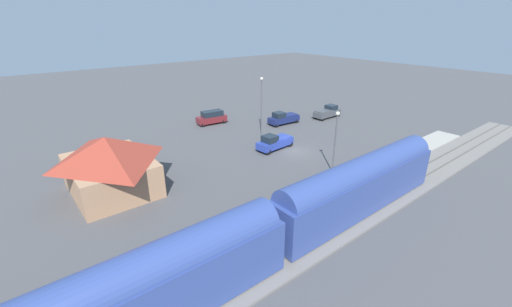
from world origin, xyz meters
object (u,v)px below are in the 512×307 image
(pedestrian_waiting_far, at_px, (370,161))
(suv_maroon, at_px, (212,117))
(pickup_blue, at_px, (274,142))
(light_pole_near_platform, at_px, (336,134))
(pickup_navy, at_px, (283,118))
(pedestrian_on_platform, at_px, (376,155))
(pickup_charcoal, at_px, (328,112))
(station_building, at_px, (109,163))
(light_pole_lot_center, at_px, (261,100))

(pedestrian_waiting_far, distance_m, suv_maroon, 27.59)
(suv_maroon, distance_m, pickup_blue, 15.20)
(light_pole_near_platform, bearing_deg, pickup_navy, -25.91)
(pedestrian_on_platform, xyz_separation_m, suv_maroon, (26.72, 6.32, -0.13))
(pedestrian_on_platform, relative_size, pedestrian_waiting_far, 1.00)
(light_pole_near_platform, bearing_deg, suv_maroon, 2.19)
(suv_maroon, height_order, pickup_charcoal, suv_maroon)
(station_building, height_order, light_pole_lot_center, light_pole_lot_center)
(suv_maroon, height_order, light_pole_lot_center, light_pole_lot_center)
(pedestrian_on_platform, distance_m, light_pole_lot_center, 18.04)
(light_pole_lot_center, bearing_deg, station_building, 99.74)
(pickup_blue, relative_size, light_pole_near_platform, 0.78)
(pickup_charcoal, height_order, light_pole_lot_center, light_pole_lot_center)
(pedestrian_on_platform, bearing_deg, light_pole_near_platform, 68.74)
(pedestrian_on_platform, height_order, light_pole_near_platform, light_pole_near_platform)
(pedestrian_on_platform, bearing_deg, pedestrian_waiting_far, 104.62)
(pedestrian_on_platform, xyz_separation_m, pickup_navy, (19.15, -2.91, -0.25))
(light_pole_lot_center, bearing_deg, light_pole_near_platform, 172.75)
(light_pole_lot_center, bearing_deg, pedestrian_on_platform, -168.67)
(pickup_charcoal, relative_size, light_pole_lot_center, 0.63)
(pedestrian_waiting_far, xyz_separation_m, pickup_navy, (19.70, -5.02, -0.25))
(pedestrian_waiting_far, distance_m, light_pole_near_platform, 5.31)
(pickup_navy, bearing_deg, pedestrian_waiting_far, 165.70)
(suv_maroon, bearing_deg, light_pole_lot_center, -163.18)
(pickup_charcoal, bearing_deg, pedestrian_on_platform, 145.52)
(station_building, relative_size, light_pole_near_platform, 1.43)
(light_pole_near_platform, bearing_deg, pickup_blue, 3.03)
(pedestrian_waiting_far, xyz_separation_m, light_pole_near_platform, (2.64, 3.26, 3.25))
(station_building, distance_m, light_pole_near_platform, 23.85)
(station_building, xyz_separation_m, pickup_charcoal, (3.75, -38.09, -1.99))
(suv_maroon, bearing_deg, station_building, 123.80)
(pickup_blue, bearing_deg, light_pole_lot_center, -23.04)
(pedestrian_waiting_far, height_order, light_pole_near_platform, light_pole_near_platform)
(station_building, distance_m, pickup_blue, 20.67)
(pedestrian_on_platform, bearing_deg, pickup_blue, 27.01)
(pickup_charcoal, bearing_deg, suv_maroon, 61.78)
(pickup_blue, xyz_separation_m, light_pole_lot_center, (5.70, -2.43, 4.33))
(light_pole_lot_center, bearing_deg, pedestrian_waiting_far, -175.70)
(station_building, xyz_separation_m, light_pole_lot_center, (3.94, -22.93, 2.34))
(pickup_navy, bearing_deg, pickup_charcoal, -103.45)
(suv_maroon, xyz_separation_m, light_pole_lot_center, (-9.49, -2.87, 4.21))
(station_building, relative_size, pickup_charcoal, 1.88)
(station_building, bearing_deg, pedestrian_waiting_far, -119.71)
(pickup_navy, height_order, light_pole_near_platform, light_pole_near_platform)
(light_pole_near_platform, xyz_separation_m, light_pole_lot_center, (15.14, -1.93, 0.83))
(pedestrian_on_platform, bearing_deg, suv_maroon, 13.31)
(pickup_navy, height_order, pickup_charcoal, same)
(pedestrian_on_platform, bearing_deg, station_building, 63.26)
(pedestrian_waiting_far, distance_m, pickup_charcoal, 22.38)
(suv_maroon, bearing_deg, light_pole_near_platform, -177.81)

